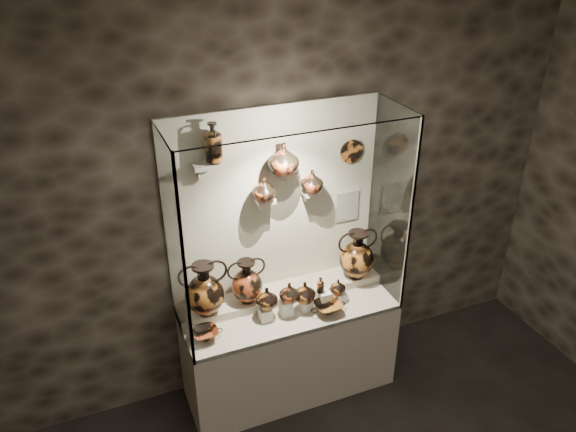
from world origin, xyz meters
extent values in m
cube|color=#2C231B|center=(0.00, 2.50, 1.60)|extent=(5.00, 0.02, 3.20)
cube|color=beige|center=(0.00, 2.18, 0.40)|extent=(1.70, 0.60, 0.80)
cube|color=#B8A88F|center=(0.00, 2.18, 0.82)|extent=(1.68, 0.58, 0.03)
cube|color=#B8A88F|center=(0.00, 2.35, 0.85)|extent=(1.70, 0.25, 0.10)
cube|color=beige|center=(0.00, 2.50, 1.60)|extent=(1.70, 0.03, 1.60)
cube|color=white|center=(0.00, 1.88, 1.60)|extent=(1.70, 0.01, 1.60)
cube|color=white|center=(-0.85, 2.18, 1.60)|extent=(0.01, 0.60, 1.60)
cube|color=white|center=(0.85, 2.18, 1.60)|extent=(0.01, 0.60, 1.60)
cube|color=white|center=(0.00, 2.18, 2.40)|extent=(1.70, 0.60, 0.01)
cube|color=gray|center=(-0.84, 1.89, 1.60)|extent=(0.02, 0.02, 1.60)
cube|color=gray|center=(0.84, 1.89, 1.60)|extent=(0.02, 0.02, 1.60)
cube|color=silver|center=(-0.22, 2.13, 0.88)|extent=(0.09, 0.09, 0.10)
cube|color=silver|center=(-0.05, 2.13, 0.90)|extent=(0.09, 0.09, 0.13)
cube|color=silver|center=(0.12, 2.13, 0.88)|extent=(0.09, 0.09, 0.09)
cube|color=silver|center=(0.28, 2.13, 0.89)|extent=(0.09, 0.09, 0.12)
cube|color=silver|center=(0.42, 2.13, 0.87)|extent=(0.09, 0.09, 0.08)
cube|color=beige|center=(-0.55, 2.42, 2.05)|extent=(0.14, 0.12, 0.04)
cube|color=beige|center=(-0.10, 2.42, 1.70)|extent=(0.14, 0.12, 0.04)
cube|color=beige|center=(0.10, 2.42, 1.90)|extent=(0.10, 0.12, 0.04)
cube|color=beige|center=(0.28, 2.42, 1.70)|extent=(0.14, 0.12, 0.04)
imported|color=#A55B1F|center=(-0.20, 2.15, 1.02)|extent=(0.21, 0.21, 0.18)
imported|color=#953B1A|center=(-0.03, 2.11, 1.04)|extent=(0.18, 0.18, 0.16)
imported|color=#A55B1F|center=(0.10, 2.11, 1.01)|extent=(0.19, 0.19, 0.18)
imported|color=#A55B1F|center=(0.39, 2.13, 0.97)|extent=(0.13, 0.13, 0.13)
imported|color=#953B1A|center=(-0.12, 2.38, 1.81)|extent=(0.21, 0.21, 0.18)
imported|color=#953B1A|center=(0.03, 2.36, 2.04)|extent=(0.25, 0.25, 0.24)
imported|color=#953B1A|center=(0.27, 2.38, 1.81)|extent=(0.18, 0.18, 0.18)
cylinder|color=#B36223|center=(0.64, 2.47, 1.96)|extent=(0.19, 0.02, 0.19)
cube|color=beige|center=(0.63, 2.47, 1.48)|extent=(0.20, 0.01, 0.27)
camera|label=1|loc=(-1.36, -1.10, 3.58)|focal=35.00mm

